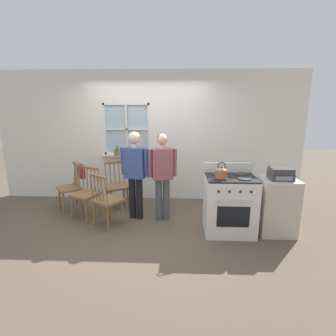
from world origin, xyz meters
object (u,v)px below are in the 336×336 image
(chair_center_cluster, at_px, (107,201))
(person_teen_center, at_px, (162,170))
(stove, at_px, (229,204))
(potted_plant, at_px, (117,152))
(person_elderly_left, at_px, (135,167))
(chair_by_window, at_px, (70,188))
(chair_near_stove, at_px, (117,187))
(chair_near_wall, at_px, (86,194))
(kettle, at_px, (221,172))
(handbag, at_px, (81,171))
(side_counter, at_px, (277,206))
(stereo, at_px, (281,174))

(chair_center_cluster, relative_size, person_teen_center, 0.60)
(stove, height_order, potted_plant, potted_plant)
(chair_center_cluster, relative_size, person_elderly_left, 0.59)
(chair_by_window, bearing_deg, person_teen_center, 41.97)
(stove, distance_m, potted_plant, 2.63)
(stove, bearing_deg, chair_near_stove, 155.51)
(chair_near_wall, distance_m, person_elderly_left, 1.04)
(chair_near_wall, height_order, chair_center_cluster, same)
(kettle, bearing_deg, handbag, 157.39)
(chair_by_window, relative_size, person_elderly_left, 0.59)
(chair_center_cluster, xyz_separation_m, stove, (2.02, -0.14, 0.04))
(chair_center_cluster, distance_m, potted_plant, 1.44)
(kettle, bearing_deg, person_teen_center, 149.12)
(chair_near_wall, distance_m, potted_plant, 1.22)
(chair_near_wall, height_order, side_counter, chair_near_wall)
(chair_near_stove, distance_m, handbag, 0.76)
(person_teen_center, relative_size, stove, 1.42)
(person_elderly_left, height_order, side_counter, person_elderly_left)
(chair_by_window, distance_m, stereo, 3.79)
(stove, bearing_deg, stereo, -2.24)
(chair_by_window, relative_size, chair_center_cluster, 1.00)
(kettle, relative_size, handbag, 0.80)
(chair_near_wall, bearing_deg, handbag, 141.66)
(chair_center_cluster, xyz_separation_m, person_teen_center, (0.92, 0.28, 0.47))
(side_counter, bearing_deg, chair_center_cluster, 177.00)
(chair_center_cluster, height_order, chair_near_stove, same)
(person_elderly_left, bearing_deg, potted_plant, 132.19)
(person_elderly_left, relative_size, stove, 1.44)
(chair_center_cluster, height_order, stove, stove)
(chair_near_wall, xyz_separation_m, chair_near_stove, (0.45, 0.48, 0.00))
(kettle, bearing_deg, side_counter, 7.65)
(handbag, bearing_deg, stereo, -15.48)
(person_teen_center, distance_m, kettle, 1.08)
(potted_plant, bearing_deg, stereo, -27.10)
(person_elderly_left, bearing_deg, chair_center_cluster, -130.51)
(side_counter, height_order, stereo, stereo)
(chair_near_stove, bearing_deg, potted_plant, 74.05)
(kettle, xyz_separation_m, handbag, (-2.55, 1.06, -0.27))
(chair_by_window, xyz_separation_m, person_elderly_left, (1.34, -0.34, 0.51))
(chair_near_wall, distance_m, chair_near_stove, 0.66)
(chair_near_wall, height_order, potted_plant, potted_plant)
(chair_by_window, bearing_deg, stereo, 40.87)
(chair_center_cluster, height_order, handbag, same)
(chair_near_stove, relative_size, stove, 0.85)
(chair_near_stove, height_order, kettle, kettle)
(person_elderly_left, xyz_separation_m, side_counter, (2.32, -0.46, -0.50))
(chair_near_stove, xyz_separation_m, person_teen_center, (0.93, -0.51, 0.47))
(person_elderly_left, relative_size, stereo, 4.60)
(stove, bearing_deg, handbag, 161.13)
(chair_near_stove, xyz_separation_m, stereo, (2.77, -0.95, 0.55))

